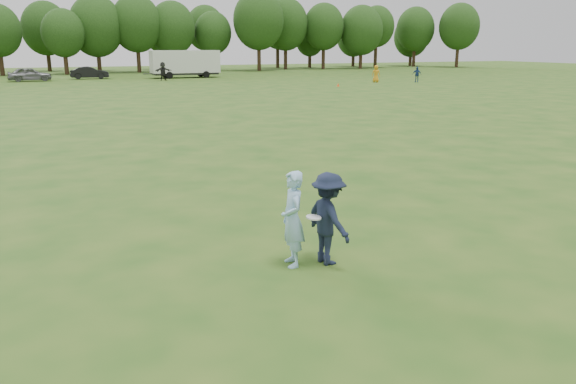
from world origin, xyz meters
The scene contains 12 objects.
ground centered at (0.00, 0.00, 0.00)m, with size 200.00×200.00×0.00m, color #224C15.
thrower centered at (-1.23, -0.40, 0.86)m, with size 0.63×0.41×1.72m, color #9AC8EE.
defender centered at (-0.60, -0.56, 0.84)m, with size 1.08×0.62×1.68m, color #171E33.
player_far_b centered at (31.54, 40.90, 0.80)m, with size 0.94×0.39×1.60m, color navy.
player_far_c centered at (27.42, 42.35, 0.89)m, with size 0.87×0.57×1.78m, color orange.
player_far_d centered at (7.55, 54.49, 1.00)m, with size 1.86×0.59×2.01m, color black.
car_e centered at (-5.99, 58.68, 0.75)m, with size 1.78×4.42×1.51m, color slate.
car_f centered at (0.33, 60.73, 0.70)m, with size 1.48×4.24×1.40m, color black.
field_cone centered at (20.93, 38.69, 0.15)m, with size 0.28×0.28×0.30m, color #FC460D.
disc_in_play centered at (-0.93, -0.64, 0.92)m, with size 0.28×0.28×0.06m.
cargo_trailer centered at (11.06, 58.72, 1.78)m, with size 9.00×2.75×3.20m.
treeline centered at (2.81, 76.90, 6.26)m, with size 130.35×18.39×11.74m.
Camera 1 is at (-5.08, -9.01, 3.84)m, focal length 35.00 mm.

